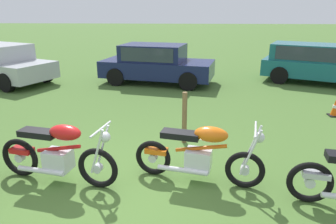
{
  "coord_description": "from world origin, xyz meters",
  "views": [
    {
      "loc": [
        0.94,
        -3.94,
        2.62
      ],
      "look_at": [
        0.55,
        2.12,
        0.57
      ],
      "focal_mm": 32.35,
      "sensor_mm": 36.0,
      "label": 1
    }
  ],
  "objects_px": {
    "motorcycle_orange": "(199,154)",
    "car_navy": "(156,62)",
    "traffic_cone": "(335,108)",
    "car_teal": "(319,61)",
    "motorcycle_red": "(58,154)",
    "fence_post_wooden": "(184,118)"
  },
  "relations": [
    {
      "from": "motorcycle_orange",
      "to": "car_navy",
      "type": "xyz_separation_m",
      "value": [
        -1.39,
        6.86,
        0.31
      ]
    },
    {
      "from": "car_navy",
      "to": "traffic_cone",
      "type": "bearing_deg",
      "value": -23.43
    },
    {
      "from": "car_teal",
      "to": "traffic_cone",
      "type": "xyz_separation_m",
      "value": [
        -1.06,
        -3.88,
        -0.62
      ]
    },
    {
      "from": "motorcycle_red",
      "to": "traffic_cone",
      "type": "xyz_separation_m",
      "value": [
        5.82,
        3.55,
        -0.28
      ]
    },
    {
      "from": "motorcycle_red",
      "to": "traffic_cone",
      "type": "height_order",
      "value": "motorcycle_red"
    },
    {
      "from": "motorcycle_red",
      "to": "motorcycle_orange",
      "type": "bearing_deg",
      "value": 14.91
    },
    {
      "from": "motorcycle_red",
      "to": "car_teal",
      "type": "distance_m",
      "value": 10.13
    },
    {
      "from": "car_teal",
      "to": "motorcycle_red",
      "type": "bearing_deg",
      "value": -108.66
    },
    {
      "from": "motorcycle_red",
      "to": "motorcycle_orange",
      "type": "height_order",
      "value": "same"
    },
    {
      "from": "motorcycle_orange",
      "to": "car_teal",
      "type": "bearing_deg",
      "value": 69.4
    },
    {
      "from": "motorcycle_orange",
      "to": "fence_post_wooden",
      "type": "relative_size",
      "value": 1.91
    },
    {
      "from": "motorcycle_red",
      "to": "car_teal",
      "type": "relative_size",
      "value": 0.44
    },
    {
      "from": "car_teal",
      "to": "traffic_cone",
      "type": "distance_m",
      "value": 4.07
    },
    {
      "from": "motorcycle_orange",
      "to": "car_navy",
      "type": "height_order",
      "value": "car_navy"
    },
    {
      "from": "car_navy",
      "to": "car_teal",
      "type": "height_order",
      "value": "same"
    },
    {
      "from": "car_navy",
      "to": "car_teal",
      "type": "distance_m",
      "value": 6.08
    },
    {
      "from": "motorcycle_red",
      "to": "car_navy",
      "type": "height_order",
      "value": "car_navy"
    },
    {
      "from": "car_teal",
      "to": "fence_post_wooden",
      "type": "bearing_deg",
      "value": -106.27
    },
    {
      "from": "car_navy",
      "to": "car_teal",
      "type": "xyz_separation_m",
      "value": [
        6.07,
        0.41,
        0.04
      ]
    },
    {
      "from": "car_navy",
      "to": "fence_post_wooden",
      "type": "xyz_separation_m",
      "value": [
        1.14,
        -5.37,
        -0.26
      ]
    },
    {
      "from": "motorcycle_red",
      "to": "motorcycle_orange",
      "type": "xyz_separation_m",
      "value": [
        2.21,
        0.16,
        -0.01
      ]
    },
    {
      "from": "car_navy",
      "to": "traffic_cone",
      "type": "height_order",
      "value": "car_navy"
    }
  ]
}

